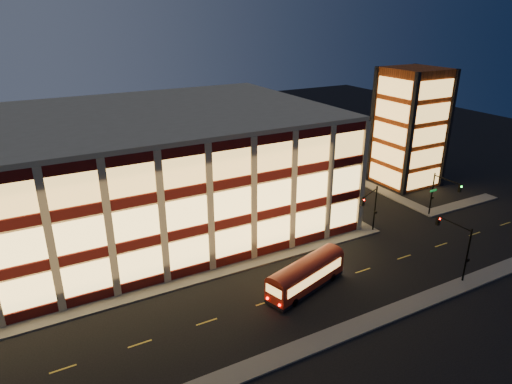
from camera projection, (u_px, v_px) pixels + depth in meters
ground at (202, 283)px, 46.32m from camera, size 200.00×200.00×0.00m
sidewalk_office_south at (170, 286)px, 45.77m from camera, size 54.00×2.00×0.15m
sidewalk_office_east at (298, 190)px, 70.42m from camera, size 2.00×30.00×0.15m
sidewalk_tower_south at (460, 205)px, 64.95m from camera, size 14.00×2.00×0.15m
sidewalk_tower_west at (354, 178)px, 75.33m from camera, size 2.00×30.00×0.15m
sidewalk_near at (265, 363)px, 35.68m from camera, size 100.00×2.00×0.15m
office_building at (125, 172)px, 56.15m from camera, size 50.45×30.45×14.50m
stair_tower at (409, 128)px, 70.59m from camera, size 8.60×8.60×18.00m
traffic_signal_far at (371, 204)px, 54.91m from camera, size 3.79×1.87×6.00m
traffic_signal_right at (442, 190)px, 59.25m from camera, size 1.20×4.37×6.00m
traffic_signal_near at (457, 240)px, 46.28m from camera, size 0.32×4.45×6.00m
trolley_bus at (306, 273)px, 44.74m from camera, size 9.70×5.01×3.19m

